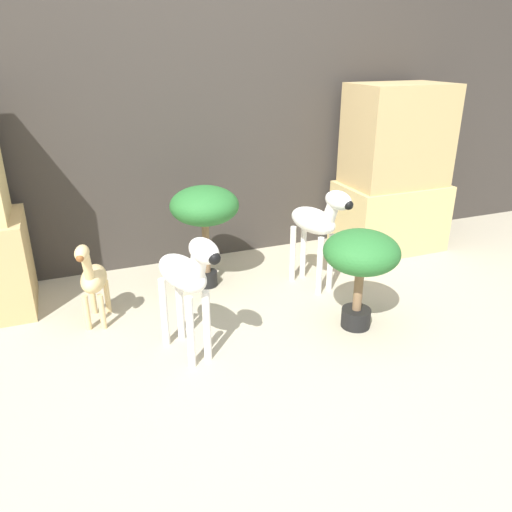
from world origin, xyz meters
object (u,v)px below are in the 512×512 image
object	(u,v)px
giraffe_figurine	(93,278)
potted_palm_back	(361,257)
zebra_right	(318,223)
zebra_left	(187,276)
potted_palm_front	(205,209)

from	to	relation	value
giraffe_figurine	potted_palm_back	size ratio (longest dim) A/B	0.94
zebra_right	zebra_left	xyz separation A→B (m)	(-0.91, -0.44, 0.00)
zebra_right	potted_palm_front	distance (m)	0.68
giraffe_figurine	potted_palm_front	bearing A→B (deg)	18.52
zebra_right	giraffe_figurine	world-z (taller)	zebra_right
zebra_left	potted_palm_front	world-z (taller)	zebra_left
zebra_left	potted_palm_front	size ratio (longest dim) A/B	1.02
giraffe_figurine	potted_palm_back	distance (m)	1.40
zebra_left	giraffe_figurine	distance (m)	0.64
giraffe_figurine	potted_palm_front	world-z (taller)	potted_palm_front
zebra_left	potted_palm_front	distance (m)	0.78
potted_palm_front	potted_palm_back	size ratio (longest dim) A/B	1.18
giraffe_figurine	potted_palm_front	xyz separation A→B (m)	(0.68, 0.23, 0.23)
zebra_right	potted_palm_back	world-z (taller)	zebra_right
giraffe_figurine	potted_palm_back	xyz separation A→B (m)	(1.28, -0.54, 0.13)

